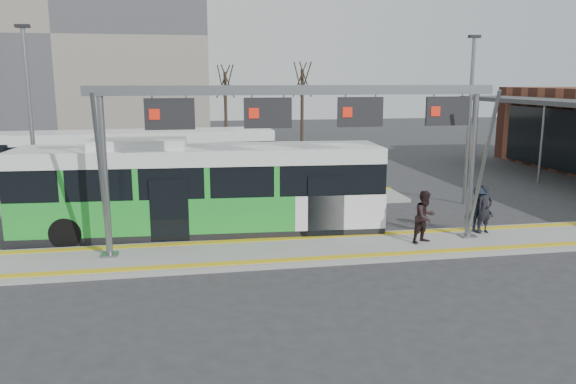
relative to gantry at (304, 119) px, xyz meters
name	(u,v)px	position (x,y,z in m)	size (l,w,h in m)	color
ground	(316,252)	(0.35, -0.25, -4.30)	(120.00, 120.00, 0.00)	#2D2D30
platform_main	(316,249)	(0.35, -0.25, -4.22)	(22.00, 3.00, 0.15)	gray
platform_second	(189,202)	(-3.65, 7.75, -4.22)	(20.00, 3.00, 0.15)	gray
tactile_main	(316,247)	(0.35, -0.25, -4.14)	(22.00, 2.65, 0.02)	gold
tactile_second	(189,195)	(-3.65, 8.90, -4.14)	(20.00, 0.35, 0.02)	gold
gantry	(304,119)	(0.00, 0.00, 0.00)	(13.00, 1.68, 5.20)	slate
apartment_block	(66,36)	(-13.65, 35.75, 4.91)	(24.50, 12.50, 18.40)	gray
hero_bus	(201,191)	(-3.23, 2.54, -2.69)	(12.91, 3.45, 3.51)	black
bg_bus_green	(149,162)	(-5.52, 11.01, -2.79)	(12.31, 3.12, 3.05)	black
passenger_a	(484,209)	(6.63, 0.39, -3.28)	(0.63, 0.41, 1.73)	black
passenger_b	(425,217)	(4.06, -0.36, -3.27)	(0.86, 0.67, 1.77)	black
passenger_c	(479,209)	(6.50, 0.54, -3.31)	(1.08, 0.62, 1.67)	black
tree_left	(225,82)	(-0.19, 31.86, 1.01)	(1.40, 1.40, 7.00)	#382B21
tree_mid	(302,80)	(6.13, 29.71, 1.18)	(1.40, 1.40, 7.22)	#382B21
lamp_west	(31,121)	(-9.38, 5.06, -0.32)	(0.50, 0.25, 7.48)	slate
lamp_east	(469,116)	(8.60, 5.56, -0.36)	(0.50, 0.25, 7.39)	slate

